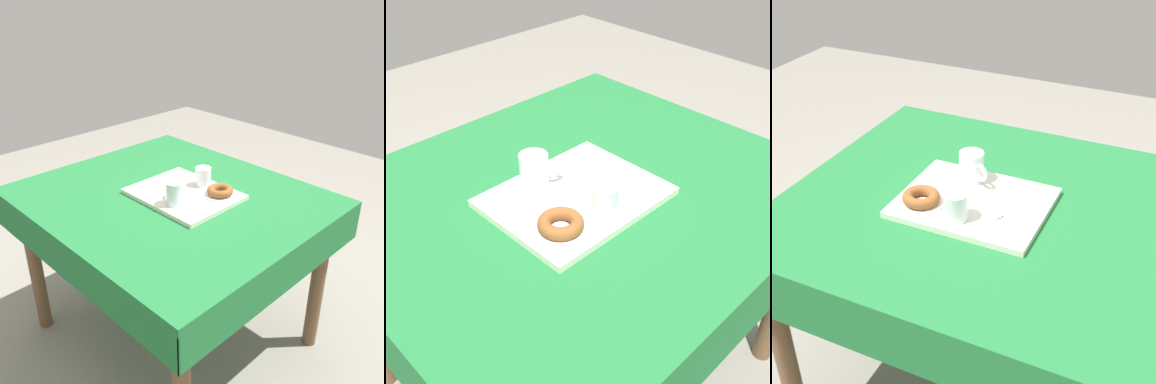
{
  "view_description": "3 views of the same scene",
  "coord_description": "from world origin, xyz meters",
  "views": [
    {
      "loc": [
        1.23,
        -1.09,
        1.59
      ],
      "look_at": [
        0.08,
        0.05,
        0.79
      ],
      "focal_mm": 40.84,
      "sensor_mm": 36.0,
      "label": 1
    },
    {
      "loc": [
        0.77,
        0.78,
        1.53
      ],
      "look_at": [
        0.07,
        0.06,
        0.81
      ],
      "focal_mm": 47.26,
      "sensor_mm": 36.0,
      "label": 2
    },
    {
      "loc": [
        -0.49,
        1.25,
        1.64
      ],
      "look_at": [
        0.07,
        0.05,
        0.82
      ],
      "focal_mm": 51.6,
      "sensor_mm": 36.0,
      "label": 3
    }
  ],
  "objects": [
    {
      "name": "dining_table",
      "position": [
        0.0,
        0.0,
        0.66
      ],
      "size": [
        1.19,
        1.03,
        0.77
      ],
      "color": "#1E6B33",
      "rests_on": "ground"
    },
    {
      "name": "ground_plane",
      "position": [
        0.0,
        0.0,
        0.0
      ],
      "size": [
        6.0,
        6.0,
        0.0
      ],
      "primitive_type": "plane",
      "color": "gray"
    },
    {
      "name": "teaspoon_near",
      "position": [
        -0.05,
        0.1,
        0.79
      ],
      "size": [
        0.04,
        0.13,
        0.01
      ],
      "rotation": [
        0.0,
        0.0,
        4.54
      ],
      "color": "silver",
      "rests_on": "serving_tray"
    },
    {
      "name": "donut_plate_left",
      "position": [
        0.17,
        0.12,
        0.79
      ],
      "size": [
        0.13,
        0.13,
        0.01
      ],
      "primitive_type": "cylinder",
      "color": "white",
      "rests_on": "serving_tray"
    },
    {
      "name": "sugar_donut_left",
      "position": [
        0.17,
        0.12,
        0.81
      ],
      "size": [
        0.11,
        0.11,
        0.03
      ],
      "primitive_type": "torus",
      "color": "brown",
      "rests_on": "donut_plate_left"
    },
    {
      "name": "serving_tray",
      "position": [
        0.05,
        0.03,
        0.77
      ],
      "size": [
        0.42,
        0.34,
        0.02
      ],
      "primitive_type": "cube",
      "color": "silver",
      "rests_on": "dining_table"
    },
    {
      "name": "tea_mug_left",
      "position": [
        0.1,
        -0.06,
        0.83
      ],
      "size": [
        0.11,
        0.08,
        0.1
      ],
      "color": "white",
      "rests_on": "serving_tray"
    },
    {
      "name": "water_glass_near",
      "position": [
        0.05,
        0.14,
        0.82
      ],
      "size": [
        0.07,
        0.07,
        0.08
      ],
      "color": "white",
      "rests_on": "serving_tray"
    }
  ]
}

